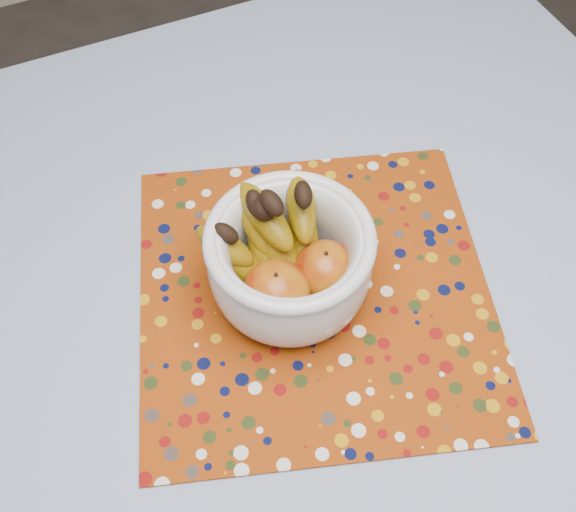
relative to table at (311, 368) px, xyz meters
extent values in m
plane|color=#2D2826|center=(0.00, 0.00, -0.67)|extent=(4.00, 4.00, 0.00)
cube|color=brown|center=(0.00, 0.00, 0.06)|extent=(1.20, 1.20, 0.04)
cylinder|color=brown|center=(0.53, 0.53, -0.32)|extent=(0.06, 0.06, 0.71)
cube|color=slate|center=(0.00, 0.00, 0.08)|extent=(1.32, 1.32, 0.01)
cube|color=#7D2D06|center=(0.03, 0.06, 0.09)|extent=(0.56, 0.56, 0.00)
cylinder|color=silver|center=(0.00, 0.07, 0.10)|extent=(0.10, 0.10, 0.01)
cylinder|color=silver|center=(0.00, 0.07, 0.11)|extent=(0.15, 0.15, 0.01)
torus|color=silver|center=(0.00, 0.07, 0.20)|extent=(0.20, 0.20, 0.02)
ellipsoid|color=maroon|center=(-0.03, 0.05, 0.15)|extent=(0.08, 0.08, 0.07)
ellipsoid|color=maroon|center=(0.04, 0.05, 0.15)|extent=(0.08, 0.08, 0.07)
sphere|color=black|center=(-0.01, 0.12, 0.22)|extent=(0.03, 0.03, 0.03)
camera|label=1|loc=(-0.18, -0.33, 0.84)|focal=42.00mm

